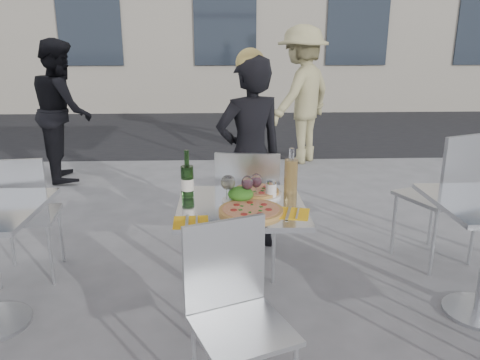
{
  "coord_description": "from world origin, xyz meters",
  "views": [
    {
      "loc": [
        -0.11,
        -2.52,
        1.65
      ],
      "look_at": [
        0.0,
        0.15,
        0.85
      ],
      "focal_mm": 35.0,
      "sensor_mm": 36.0,
      "label": 1
    }
  ],
  "objects_px": {
    "napkin_right": "(292,213)",
    "wineglass_red_a": "(247,184)",
    "chair_far": "(248,203)",
    "wineglass_white_a": "(227,183)",
    "pedestrian_a": "(62,111)",
    "pedestrian_b": "(302,95)",
    "wineglass_white_b": "(229,183)",
    "side_chair_rfar": "(450,188)",
    "pizza_near": "(251,210)",
    "carafe": "(291,176)",
    "main_table": "(241,238)",
    "woman_diner": "(250,156)",
    "wine_bottle": "(187,180)",
    "pizza_far": "(256,192)",
    "wineglass_red_b": "(256,181)",
    "side_chair_lfar": "(21,209)",
    "napkin_left": "(191,222)",
    "chair_near": "(234,303)",
    "sugar_shaker": "(271,190)",
    "salad_plate": "(241,195)"
  },
  "relations": [
    {
      "from": "wineglass_white_a",
      "to": "napkin_right",
      "type": "relative_size",
      "value": 0.72
    },
    {
      "from": "pedestrian_a",
      "to": "pizza_near",
      "type": "relative_size",
      "value": 4.75
    },
    {
      "from": "side_chair_lfar",
      "to": "chair_near",
      "type": "bearing_deg",
      "value": 132.59
    },
    {
      "from": "chair_far",
      "to": "wineglass_white_b",
      "type": "bearing_deg",
      "value": 81.91
    },
    {
      "from": "chair_far",
      "to": "side_chair_lfar",
      "type": "distance_m",
      "value": 1.56
    },
    {
      "from": "woman_diner",
      "to": "wineglass_red_a",
      "type": "bearing_deg",
      "value": 62.91
    },
    {
      "from": "wineglass_white_b",
      "to": "side_chair_rfar",
      "type": "bearing_deg",
      "value": 20.71
    },
    {
      "from": "pedestrian_a",
      "to": "pedestrian_b",
      "type": "bearing_deg",
      "value": -97.3
    },
    {
      "from": "pizza_near",
      "to": "sugar_shaker",
      "type": "xyz_separation_m",
      "value": [
        0.13,
        0.23,
        0.04
      ]
    },
    {
      "from": "pedestrian_b",
      "to": "napkin_left",
      "type": "bearing_deg",
      "value": 24.18
    },
    {
      "from": "pizza_near",
      "to": "carafe",
      "type": "xyz_separation_m",
      "value": [
        0.26,
        0.28,
        0.11
      ]
    },
    {
      "from": "chair_near",
      "to": "wineglass_white_b",
      "type": "height_order",
      "value": "wineglass_white_b"
    },
    {
      "from": "wineglass_red_a",
      "to": "side_chair_rfar",
      "type": "bearing_deg",
      "value": 22.42
    },
    {
      "from": "woman_diner",
      "to": "wineglass_red_b",
      "type": "relative_size",
      "value": 9.83
    },
    {
      "from": "pedestrian_b",
      "to": "napkin_right",
      "type": "bearing_deg",
      "value": 30.95
    },
    {
      "from": "side_chair_rfar",
      "to": "napkin_left",
      "type": "distance_m",
      "value": 2.06
    },
    {
      "from": "carafe",
      "to": "chair_far",
      "type": "bearing_deg",
      "value": 120.2
    },
    {
      "from": "woman_diner",
      "to": "pedestrian_a",
      "type": "distance_m",
      "value": 3.01
    },
    {
      "from": "pedestrian_b",
      "to": "pizza_far",
      "type": "height_order",
      "value": "pedestrian_b"
    },
    {
      "from": "main_table",
      "to": "wineglass_red_b",
      "type": "distance_m",
      "value": 0.34
    },
    {
      "from": "pedestrian_a",
      "to": "sugar_shaker",
      "type": "relative_size",
      "value": 15.69
    },
    {
      "from": "chair_far",
      "to": "wineglass_white_a",
      "type": "height_order",
      "value": "chair_far"
    },
    {
      "from": "wineglass_red_b",
      "to": "pedestrian_a",
      "type": "bearing_deg",
      "value": 124.26
    },
    {
      "from": "napkin_right",
      "to": "wineglass_red_a",
      "type": "bearing_deg",
      "value": 152.38
    },
    {
      "from": "wineglass_red_a",
      "to": "pizza_far",
      "type": "bearing_deg",
      "value": 65.32
    },
    {
      "from": "wine_bottle",
      "to": "carafe",
      "type": "bearing_deg",
      "value": 4.23
    },
    {
      "from": "pedestrian_a",
      "to": "wineglass_white_b",
      "type": "xyz_separation_m",
      "value": [
        1.95,
        -3.12,
        0.02
      ]
    },
    {
      "from": "wineglass_red_a",
      "to": "pedestrian_b",
      "type": "bearing_deg",
      "value": 76.04
    },
    {
      "from": "wineglass_white_a",
      "to": "napkin_left",
      "type": "distance_m",
      "value": 0.39
    },
    {
      "from": "napkin_right",
      "to": "pizza_far",
      "type": "bearing_deg",
      "value": 130.64
    },
    {
      "from": "pedestrian_a",
      "to": "sugar_shaker",
      "type": "distance_m",
      "value": 3.78
    },
    {
      "from": "woman_diner",
      "to": "wineglass_white_b",
      "type": "distance_m",
      "value": 1.02
    },
    {
      "from": "wineglass_white_a",
      "to": "napkin_right",
      "type": "bearing_deg",
      "value": -31.7
    },
    {
      "from": "pizza_far",
      "to": "wineglass_white_b",
      "type": "relative_size",
      "value": 2.02
    },
    {
      "from": "chair_far",
      "to": "carafe",
      "type": "height_order",
      "value": "carafe"
    },
    {
      "from": "pedestrian_a",
      "to": "wineglass_white_a",
      "type": "xyz_separation_m",
      "value": [
        1.93,
        -3.12,
        0.02
      ]
    },
    {
      "from": "wineglass_red_a",
      "to": "napkin_left",
      "type": "xyz_separation_m",
      "value": [
        -0.31,
        -0.31,
        -0.11
      ]
    },
    {
      "from": "pedestrian_b",
      "to": "chair_near",
      "type": "bearing_deg",
      "value": 28.07
    },
    {
      "from": "pizza_far",
      "to": "carafe",
      "type": "height_order",
      "value": "carafe"
    },
    {
      "from": "side_chair_lfar",
      "to": "sugar_shaker",
      "type": "height_order",
      "value": "side_chair_lfar"
    },
    {
      "from": "carafe",
      "to": "sugar_shaker",
      "type": "height_order",
      "value": "carafe"
    },
    {
      "from": "main_table",
      "to": "woman_diner",
      "type": "height_order",
      "value": "woman_diner"
    },
    {
      "from": "chair_near",
      "to": "carafe",
      "type": "bearing_deg",
      "value": 44.03
    },
    {
      "from": "main_table",
      "to": "woman_diner",
      "type": "bearing_deg",
      "value": 83.87
    },
    {
      "from": "woman_diner",
      "to": "salad_plate",
      "type": "xyz_separation_m",
      "value": [
        -0.11,
        -1.0,
        0.01
      ]
    },
    {
      "from": "main_table",
      "to": "napkin_right",
      "type": "bearing_deg",
      "value": -30.85
    },
    {
      "from": "side_chair_lfar",
      "to": "napkin_left",
      "type": "height_order",
      "value": "side_chair_lfar"
    },
    {
      "from": "side_chair_lfar",
      "to": "napkin_right",
      "type": "xyz_separation_m",
      "value": [
        1.75,
        -0.7,
        0.21
      ]
    },
    {
      "from": "main_table",
      "to": "chair_near",
      "type": "relative_size",
      "value": 0.85
    },
    {
      "from": "side_chair_lfar",
      "to": "wine_bottle",
      "type": "height_order",
      "value": "wine_bottle"
    }
  ]
}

